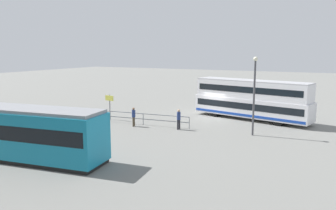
% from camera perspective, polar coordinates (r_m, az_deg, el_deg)
% --- Properties ---
extents(ground_plane, '(160.00, 160.00, 0.00)m').
position_cam_1_polar(ground_plane, '(34.93, 7.19, -2.20)').
color(ground_plane, gray).
extents(double_decker_bus, '(12.02, 4.93, 3.94)m').
position_cam_1_polar(double_decker_bus, '(34.65, 13.78, 0.89)').
color(double_decker_bus, white).
rests_on(double_decker_bus, ground).
extents(tram_yellow, '(12.48, 4.31, 3.34)m').
position_cam_1_polar(tram_yellow, '(23.77, -24.25, -4.10)').
color(tram_yellow, teal).
rests_on(tram_yellow, ground).
extents(pedestrian_near_railing, '(0.37, 0.37, 1.74)m').
position_cam_1_polar(pedestrian_near_railing, '(30.94, -5.79, -1.76)').
color(pedestrian_near_railing, '#4C3F2D').
rests_on(pedestrian_near_railing, ground).
extents(pedestrian_crossing, '(0.40, 0.40, 1.79)m').
position_cam_1_polar(pedestrian_crossing, '(29.56, 1.81, -2.17)').
color(pedestrian_crossing, black).
rests_on(pedestrian_crossing, ground).
extents(pedestrian_railing, '(9.00, 0.97, 1.08)m').
position_cam_1_polar(pedestrian_railing, '(31.52, -4.19, -2.01)').
color(pedestrian_railing, gray).
rests_on(pedestrian_railing, ground).
extents(info_sign, '(1.08, 0.22, 2.53)m').
position_cam_1_polar(info_sign, '(34.11, -9.78, 0.43)').
color(info_sign, slate).
rests_on(info_sign, ground).
extents(street_lamp, '(0.36, 0.36, 6.36)m').
position_cam_1_polar(street_lamp, '(28.02, 14.28, 2.53)').
color(street_lamp, '#4C4C51').
rests_on(street_lamp, ground).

